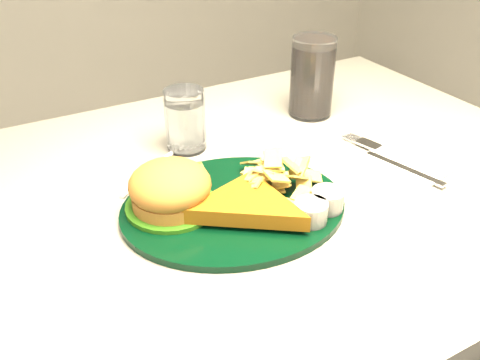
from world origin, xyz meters
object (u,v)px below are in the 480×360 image
object	(u,v)px
water_glass	(185,120)
cola_glass	(312,77)
table	(230,354)
dinner_plate	(234,188)
fork_napkin	(399,166)

from	to	relation	value
water_glass	cola_glass	xyz separation A→B (m)	(0.28, 0.01, 0.02)
water_glass	cola_glass	bearing A→B (deg)	2.87
table	water_glass	bearing A→B (deg)	89.87
dinner_plate	cola_glass	world-z (taller)	cola_glass
water_glass	fork_napkin	world-z (taller)	water_glass
water_glass	fork_napkin	xyz separation A→B (m)	(0.28, -0.24, -0.05)
dinner_plate	fork_napkin	size ratio (longest dim) A/B	1.75
table	dinner_plate	size ratio (longest dim) A/B	3.62
fork_napkin	water_glass	bearing A→B (deg)	125.82
dinner_plate	cola_glass	distance (m)	0.37
table	fork_napkin	size ratio (longest dim) A/B	6.35
cola_glass	fork_napkin	distance (m)	0.26
dinner_plate	cola_glass	xyz separation A→B (m)	(0.30, 0.22, 0.04)
water_glass	table	bearing A→B (deg)	-90.13
table	dinner_plate	world-z (taller)	dinner_plate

